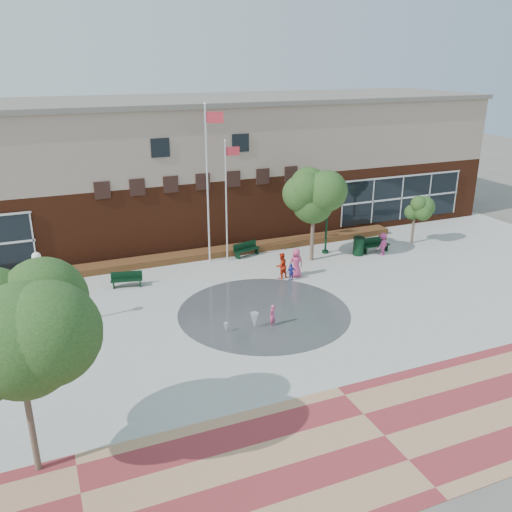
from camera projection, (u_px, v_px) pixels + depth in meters
name	position (u px, v px, depth m)	size (l,w,h in m)	color
ground	(291.00, 340.00, 23.87)	(120.00, 120.00, 0.00)	#666056
plaza_concrete	(256.00, 304.00, 27.33)	(46.00, 18.00, 0.01)	#A8A8A0
paver_band	(385.00, 436.00, 17.80)	(46.00, 6.00, 0.01)	maroon
splash_pad	(264.00, 312.00, 26.47)	(8.40, 8.40, 0.01)	#383A3D
library_building	(181.00, 166.00, 37.42)	(44.40, 10.40, 9.20)	#5A2513
flower_bed	(209.00, 256.00, 33.92)	(26.00, 1.20, 0.40)	maroon
flagpole_left	(208.00, 177.00, 31.30)	(1.05, 0.46, 9.41)	white
flagpole_right	(227.00, 195.00, 31.81)	(0.90, 0.21, 7.35)	white
lamp_left	(40.00, 282.00, 24.07)	(0.40, 0.40, 3.74)	black
lamp_right	(327.00, 213.00, 33.58)	(0.46, 0.46, 4.31)	black
bench_left	(127.00, 282.00, 29.30)	(1.74, 0.82, 0.84)	black
bench_mid	(247.00, 252.00, 33.87)	(1.83, 0.94, 0.89)	black
bench_right	(375.00, 248.00, 34.58)	(1.89, 0.53, 0.95)	black
trash_can	(359.00, 246.00, 33.95)	(0.72, 0.72, 1.19)	black
tree_big_left	(14.00, 322.00, 14.67)	(4.34, 4.34, 6.93)	#4E3D32
tree_mid	(314.00, 196.00, 31.90)	(3.28, 3.28, 5.54)	#4E3D32
tree_small_right	(415.00, 208.00, 35.54)	(1.93, 1.93, 3.29)	#4E3D32
water_jet_a	(254.00, 329.00, 24.88)	(0.39, 0.39, 0.75)	white
water_jet_b	(226.00, 333.00, 24.52)	(0.20, 0.20, 0.46)	white
child_splash	(272.00, 316.00, 24.92)	(0.40, 0.26, 1.09)	#CF4C7A
adult_red	(281.00, 266.00, 30.31)	(0.73, 0.57, 1.51)	red
adult_pink	(296.00, 263.00, 30.48)	(0.82, 0.54, 1.68)	#C53F6E
child_blue	(291.00, 272.00, 30.07)	(0.59, 0.24, 1.00)	#2E36B2
person_bench	(383.00, 244.00, 33.88)	(0.94, 0.54, 1.46)	#C13B7D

